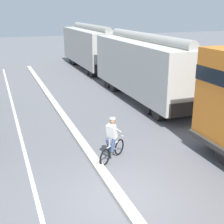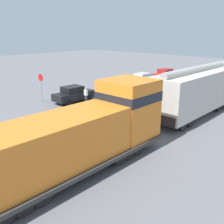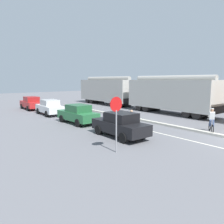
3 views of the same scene
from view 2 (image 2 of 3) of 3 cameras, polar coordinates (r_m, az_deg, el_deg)
ground_plane at (r=19.60m, az=-11.52°, el=-3.64°), size 120.00×120.00×0.00m
median_curb at (r=23.33m, az=0.45°, el=0.33°), size 0.36×36.00×0.16m
lane_stripe at (r=24.97m, az=-3.61°, el=1.25°), size 0.14×36.00×0.01m
locomotive at (r=13.36m, az=-6.28°, el=-5.20°), size 3.10×11.61×4.20m
hopper_car_lead at (r=22.75m, az=17.53°, el=4.27°), size 2.90×10.60×4.18m
parked_car_black at (r=26.57m, az=-8.39°, el=3.89°), size 1.90×4.23×1.62m
parked_car_green at (r=30.28m, az=0.10°, el=5.71°), size 1.96×4.26×1.62m
parked_car_white at (r=34.78m, az=6.75°, el=7.11°), size 1.94×4.25×1.62m
parked_car_red at (r=39.39m, az=11.50°, el=8.06°), size 1.90×4.23×1.62m
cyclist at (r=20.28m, az=-4.74°, el=-0.19°), size 1.40×1.08×1.71m
stop_sign at (r=26.82m, az=-15.21°, el=6.23°), size 0.76×0.08×2.88m
pedestrian_by_cars at (r=25.76m, az=-5.67°, el=3.64°), size 0.34×0.22×1.62m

